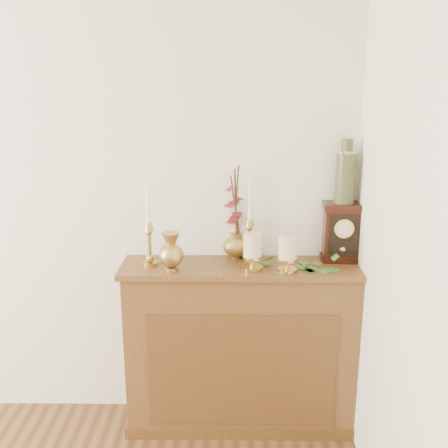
{
  "coord_description": "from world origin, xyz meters",
  "views": [
    {
      "loc": [
        1.34,
        -0.44,
        1.85
      ],
      "look_at": [
        1.31,
        2.05,
        1.16
      ],
      "focal_mm": 42.0,
      "sensor_mm": 36.0,
      "label": 1
    }
  ],
  "objects_px": {
    "candlestick_left": "(149,237)",
    "candlestick_center": "(249,232)",
    "bud_vase": "(171,252)",
    "ceramic_vase": "(345,175)",
    "ginger_jar": "(234,215)",
    "mantel_clock": "(342,232)"
  },
  "relations": [
    {
      "from": "candlestick_center",
      "to": "bud_vase",
      "type": "distance_m",
      "value": 0.44
    },
    {
      "from": "mantel_clock",
      "to": "ceramic_vase",
      "type": "height_order",
      "value": "ceramic_vase"
    },
    {
      "from": "candlestick_left",
      "to": "mantel_clock",
      "type": "relative_size",
      "value": 1.5
    },
    {
      "from": "mantel_clock",
      "to": "ceramic_vase",
      "type": "xyz_separation_m",
      "value": [
        0.0,
        0.0,
        0.3
      ]
    },
    {
      "from": "candlestick_left",
      "to": "bud_vase",
      "type": "bearing_deg",
      "value": -34.03
    },
    {
      "from": "candlestick_left",
      "to": "mantel_clock",
      "type": "height_order",
      "value": "candlestick_left"
    },
    {
      "from": "ginger_jar",
      "to": "ceramic_vase",
      "type": "distance_m",
      "value": 0.61
    },
    {
      "from": "candlestick_center",
      "to": "mantel_clock",
      "type": "distance_m",
      "value": 0.48
    },
    {
      "from": "ginger_jar",
      "to": "candlestick_center",
      "type": "bearing_deg",
      "value": -29.55
    },
    {
      "from": "candlestick_left",
      "to": "candlestick_center",
      "type": "height_order",
      "value": "candlestick_left"
    },
    {
      "from": "bud_vase",
      "to": "ceramic_vase",
      "type": "relative_size",
      "value": 0.61
    },
    {
      "from": "candlestick_center",
      "to": "bud_vase",
      "type": "bearing_deg",
      "value": -152.9
    },
    {
      "from": "candlestick_center",
      "to": "ginger_jar",
      "type": "distance_m",
      "value": 0.12
    },
    {
      "from": "mantel_clock",
      "to": "candlestick_center",
      "type": "bearing_deg",
      "value": -178.97
    },
    {
      "from": "candlestick_left",
      "to": "ceramic_vase",
      "type": "distance_m",
      "value": 1.04
    },
    {
      "from": "ginger_jar",
      "to": "bud_vase",
      "type": "bearing_deg",
      "value": -141.89
    },
    {
      "from": "mantel_clock",
      "to": "ceramic_vase",
      "type": "distance_m",
      "value": 0.3
    },
    {
      "from": "candlestick_center",
      "to": "ginger_jar",
      "type": "bearing_deg",
      "value": 150.45
    },
    {
      "from": "candlestick_left",
      "to": "bud_vase",
      "type": "distance_m",
      "value": 0.15
    },
    {
      "from": "candlestick_center",
      "to": "mantel_clock",
      "type": "xyz_separation_m",
      "value": [
        0.48,
        -0.02,
        0.01
      ]
    },
    {
      "from": "candlestick_left",
      "to": "ginger_jar",
      "type": "bearing_deg",
      "value": 20.93
    },
    {
      "from": "bud_vase",
      "to": "ceramic_vase",
      "type": "distance_m",
      "value": 0.96
    }
  ]
}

